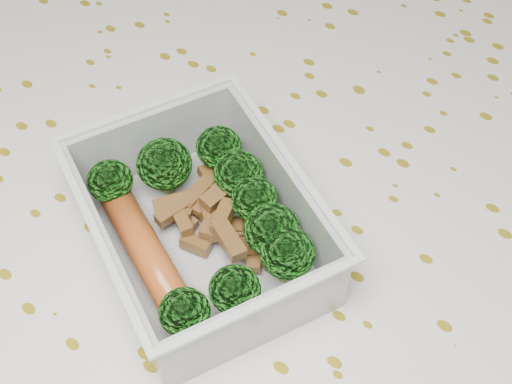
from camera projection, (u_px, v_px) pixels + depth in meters
The scene contains 6 objects.
dining_table at pixel (258, 274), 0.54m from camera, with size 1.40×0.90×0.75m.
tablecloth at pixel (259, 237), 0.50m from camera, with size 1.46×0.96×0.19m.
lunch_container at pixel (201, 231), 0.43m from camera, with size 0.20×0.18×0.06m.
broccoli_florets at pixel (219, 212), 0.43m from camera, with size 0.15×0.13×0.04m.
meat_pile at pixel (214, 217), 0.44m from camera, with size 0.08×0.06×0.03m.
sausage at pixel (150, 258), 0.42m from camera, with size 0.13×0.07×0.02m.
Camera 1 is at (0.17, -0.22, 1.13)m, focal length 50.00 mm.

